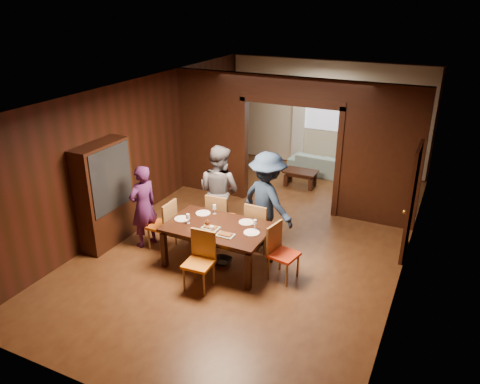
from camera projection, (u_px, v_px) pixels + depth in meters
The scene contains 32 objects.
floor at pixel (260, 235), 9.38m from camera, with size 9.00×9.00×0.00m, color #4C2715.
ceiling at pixel (263, 90), 8.24m from camera, with size 5.50×9.00×0.02m, color silver.
room_walls at pixel (295, 138), 10.35m from camera, with size 5.52×9.01×2.90m.
person_purple at pixel (143, 207), 8.73m from camera, with size 0.59×0.38×1.61m, color #441A4C.
person_grey at pixel (219, 191), 9.09m from camera, with size 0.90×0.70×1.85m, color #504E55.
person_navy at pixel (267, 201), 8.64m from camera, with size 1.21×0.70×1.87m, color #1D2E49.
sofa at pixel (326, 165), 12.37m from camera, with size 1.92×0.75×0.56m, color #8AB3B5.
serving_bowl at pixel (222, 223), 8.10m from camera, with size 0.34×0.34×0.08m, color black.
dining_table at pixel (218, 245), 8.25m from camera, with size 1.79×1.11×0.76m, color black.
coffee_table at pixel (300, 178), 11.68m from camera, with size 0.80×0.50×0.40m, color black.
chair_left at pixel (162, 224), 8.75m from camera, with size 0.44×0.44×0.97m, color #C25512, non-canonical shape.
chair_right at pixel (284, 253), 7.79m from camera, with size 0.44×0.44×0.97m, color red, non-canonical shape.
chair_far_l at pixel (221, 216), 9.09m from camera, with size 0.44×0.44×0.97m, color orange, non-canonical shape.
chair_far_r at pixel (260, 225), 8.71m from camera, with size 0.44×0.44×0.97m, color #D04813, non-canonical shape.
chair_near at pixel (198, 262), 7.53m from camera, with size 0.44×0.44×0.97m, color orange, non-canonical shape.
hutch at pixel (105, 195), 8.74m from camera, with size 0.40×1.20×2.00m, color black.
door_right at pixel (411, 202), 8.31m from camera, with size 0.06×0.90×2.10m, color black.
window_far at pixel (327, 106), 12.39m from camera, with size 1.20×0.03×1.30m, color silver.
curtain_left at pixel (299, 120), 12.83m from camera, with size 0.35×0.06×2.40m, color white.
curtain_right at pixel (353, 126), 12.24m from camera, with size 0.35×0.06×2.40m, color white.
plate_left at pixel (182, 219), 8.34m from camera, with size 0.27×0.27×0.01m, color white.
plate_far_l at pixel (203, 213), 8.55m from camera, with size 0.27×0.27×0.01m, color white.
plate_far_r at pixel (246, 222), 8.22m from camera, with size 0.27×0.27×0.01m, color silver.
plate_right at pixel (252, 233), 7.86m from camera, with size 0.27×0.27×0.01m, color white.
plate_near at pixel (207, 235), 7.79m from camera, with size 0.27×0.27×0.01m, color silver.
platter_a at pixel (211, 227), 8.01m from camera, with size 0.30×0.20×0.04m, color gray.
platter_b at pixel (225, 235), 7.77m from camera, with size 0.30×0.20×0.04m, color gray.
wineglass_left at pixel (188, 219), 8.15m from camera, with size 0.08×0.08×0.18m, color silver, non-canonical shape.
wineglass_far at pixel (215, 209), 8.51m from camera, with size 0.08×0.08×0.18m, color silver, non-canonical shape.
wineglass_right at pixel (255, 225), 7.95m from camera, with size 0.08×0.08×0.18m, color silver, non-canonical shape.
tumbler at pixel (212, 230), 7.81m from camera, with size 0.07×0.07×0.14m, color silver.
condiment_jar at pixel (207, 223), 8.07m from camera, with size 0.08×0.08×0.11m, color #4B2811, non-canonical shape.
Camera 1 is at (3.21, -7.64, 4.50)m, focal length 35.00 mm.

